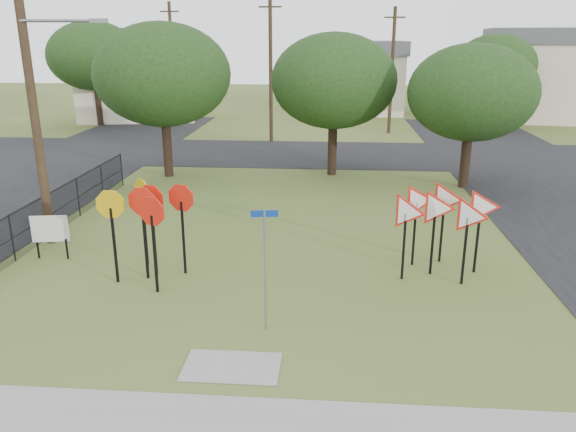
% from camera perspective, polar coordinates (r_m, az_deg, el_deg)
% --- Properties ---
extents(ground, '(140.00, 140.00, 0.00)m').
position_cam_1_polar(ground, '(14.17, -4.03, -9.82)').
color(ground, '#435720').
extents(sidewalk, '(30.00, 1.60, 0.02)m').
position_cam_1_polar(sidewalk, '(10.68, -7.51, -20.18)').
color(sidewalk, gray).
rests_on(sidewalk, ground).
extents(street_left, '(8.00, 50.00, 0.02)m').
position_cam_1_polar(street_left, '(27.21, -26.57, 1.93)').
color(street_left, black).
rests_on(street_left, ground).
extents(street_far, '(60.00, 8.00, 0.02)m').
position_cam_1_polar(street_far, '(33.13, 1.02, 6.36)').
color(street_far, black).
rests_on(street_far, ground).
extents(curb_pad, '(2.00, 1.20, 0.02)m').
position_cam_1_polar(curb_pad, '(12.12, -5.74, -15.00)').
color(curb_pad, gray).
rests_on(curb_pad, ground).
extents(street_name_sign, '(0.60, 0.12, 2.92)m').
position_cam_1_polar(street_name_sign, '(12.75, -2.34, -4.74)').
color(street_name_sign, gray).
rests_on(street_name_sign, ground).
extents(stop_sign_cluster, '(2.54, 2.28, 2.68)m').
position_cam_1_polar(stop_sign_cluster, '(15.93, -14.11, 0.49)').
color(stop_sign_cluster, black).
rests_on(stop_sign_cluster, ground).
extents(yield_sign_cluster, '(3.22, 2.09, 2.55)m').
position_cam_1_polar(yield_sign_cluster, '(16.37, 15.32, 0.50)').
color(yield_sign_cluster, black).
rests_on(yield_sign_cluster, ground).
extents(info_board, '(1.10, 0.21, 1.39)m').
position_cam_1_polar(info_board, '(18.58, -23.04, -1.34)').
color(info_board, black).
rests_on(info_board, ground).
extents(utility_pole_main, '(3.55, 0.33, 10.00)m').
position_cam_1_polar(utility_pole_main, '(19.30, -24.58, 12.22)').
color(utility_pole_main, '#392A1A').
rests_on(utility_pole_main, ground).
extents(far_pole_a, '(1.40, 0.24, 9.00)m').
position_cam_1_polar(far_pole_a, '(36.68, -1.77, 14.69)').
color(far_pole_a, '#392A1A').
rests_on(far_pole_a, ground).
extents(far_pole_b, '(1.40, 0.24, 8.50)m').
position_cam_1_polar(far_pole_b, '(40.68, 10.51, 14.36)').
color(far_pole_b, '#392A1A').
rests_on(far_pole_b, ground).
extents(far_pole_c, '(1.40, 0.24, 9.00)m').
position_cam_1_polar(far_pole_c, '(44.11, -11.64, 14.87)').
color(far_pole_c, '#392A1A').
rests_on(far_pole_c, ground).
extents(fence_run, '(0.05, 11.55, 1.50)m').
position_cam_1_polar(fence_run, '(21.75, -21.78, 1.08)').
color(fence_run, black).
rests_on(fence_run, ground).
extents(house_left, '(10.58, 8.88, 7.20)m').
position_cam_1_polar(house_left, '(49.17, -14.90, 13.80)').
color(house_left, beige).
rests_on(house_left, ground).
extents(house_mid, '(8.40, 8.40, 6.20)m').
position_cam_1_polar(house_mid, '(52.57, 6.91, 13.91)').
color(house_mid, beige).
rests_on(house_mid, ground).
extents(house_right, '(8.30, 8.30, 7.20)m').
position_cam_1_polar(house_right, '(51.09, 23.42, 13.09)').
color(house_right, beige).
rests_on(house_right, ground).
extents(tree_near_left, '(6.40, 6.40, 7.27)m').
position_cam_1_polar(tree_near_left, '(27.64, -12.63, 13.82)').
color(tree_near_left, black).
rests_on(tree_near_left, ground).
extents(tree_near_mid, '(6.00, 6.00, 6.80)m').
position_cam_1_polar(tree_near_mid, '(27.49, 4.69, 13.50)').
color(tree_near_mid, black).
rests_on(tree_near_mid, ground).
extents(tree_near_right, '(5.60, 5.60, 6.33)m').
position_cam_1_polar(tree_near_right, '(26.23, 18.18, 11.80)').
color(tree_near_right, black).
rests_on(tree_near_right, ground).
extents(tree_far_left, '(6.80, 6.80, 7.73)m').
position_cam_1_polar(tree_far_left, '(46.08, -19.14, 15.10)').
color(tree_far_left, black).
rests_on(tree_far_left, ground).
extents(tree_far_right, '(6.00, 6.00, 6.80)m').
position_cam_1_polar(tree_far_right, '(46.06, 20.28, 14.20)').
color(tree_far_right, black).
rests_on(tree_far_right, ground).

